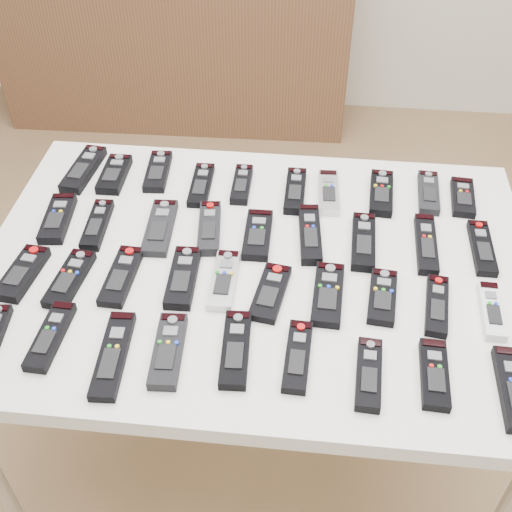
# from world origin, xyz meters

# --- Properties ---
(ground) EXTENTS (4.00, 4.00, 0.00)m
(ground) POSITION_xyz_m (0.00, 0.00, 0.00)
(ground) COLOR #8D6A48
(ground) RESTS_ON ground
(table) EXTENTS (1.25, 0.88, 0.78)m
(table) POSITION_xyz_m (-0.09, -0.13, 0.72)
(table) COLOR white
(table) RESTS_ON ground
(sideboard) EXTENTS (1.70, 0.42, 0.85)m
(sideboard) POSITION_xyz_m (-0.69, 1.78, 0.42)
(sideboard) COLOR #513620
(sideboard) RESTS_ON ground
(remote_0) EXTENTS (0.07, 0.20, 0.02)m
(remote_0) POSITION_xyz_m (-0.58, 0.17, 0.79)
(remote_0) COLOR black
(remote_0) RESTS_ON table
(remote_1) EXTENTS (0.06, 0.15, 0.02)m
(remote_1) POSITION_xyz_m (-0.49, 0.16, 0.79)
(remote_1) COLOR black
(remote_1) RESTS_ON table
(remote_2) EXTENTS (0.07, 0.17, 0.02)m
(remote_2) POSITION_xyz_m (-0.38, 0.19, 0.79)
(remote_2) COLOR black
(remote_2) RESTS_ON table
(remote_3) EXTENTS (0.05, 0.17, 0.02)m
(remote_3) POSITION_xyz_m (-0.26, 0.14, 0.79)
(remote_3) COLOR black
(remote_3) RESTS_ON table
(remote_4) EXTENTS (0.05, 0.15, 0.02)m
(remote_4) POSITION_xyz_m (-0.15, 0.15, 0.79)
(remote_4) COLOR black
(remote_4) RESTS_ON table
(remote_5) EXTENTS (0.05, 0.17, 0.02)m
(remote_5) POSITION_xyz_m (-0.01, 0.14, 0.79)
(remote_5) COLOR black
(remote_5) RESTS_ON table
(remote_6) EXTENTS (0.06, 0.17, 0.02)m
(remote_6) POSITION_xyz_m (0.07, 0.14, 0.79)
(remote_6) COLOR #B7B7BC
(remote_6) RESTS_ON table
(remote_7) EXTENTS (0.07, 0.17, 0.02)m
(remote_7) POSITION_xyz_m (0.20, 0.15, 0.79)
(remote_7) COLOR black
(remote_7) RESTS_ON table
(remote_8) EXTENTS (0.06, 0.17, 0.02)m
(remote_8) POSITION_xyz_m (0.32, 0.17, 0.79)
(remote_8) COLOR black
(remote_8) RESTS_ON table
(remote_9) EXTENTS (0.07, 0.15, 0.02)m
(remote_9) POSITION_xyz_m (0.41, 0.16, 0.79)
(remote_9) COLOR black
(remote_9) RESTS_ON table
(remote_10) EXTENTS (0.08, 0.18, 0.02)m
(remote_10) POSITION_xyz_m (-0.58, -0.03, 0.79)
(remote_10) COLOR black
(remote_10) RESTS_ON table
(remote_11) EXTENTS (0.05, 0.17, 0.02)m
(remote_11) POSITION_xyz_m (-0.48, -0.05, 0.79)
(remote_11) COLOR black
(remote_11) RESTS_ON table
(remote_12) EXTENTS (0.07, 0.19, 0.02)m
(remote_12) POSITION_xyz_m (-0.32, -0.04, 0.79)
(remote_12) COLOR black
(remote_12) RESTS_ON table
(remote_13) EXTENTS (0.07, 0.18, 0.02)m
(remote_13) POSITION_xyz_m (-0.21, -0.03, 0.79)
(remote_13) COLOR black
(remote_13) RESTS_ON table
(remote_14) EXTENTS (0.06, 0.16, 0.02)m
(remote_14) POSITION_xyz_m (-0.09, -0.04, 0.79)
(remote_14) COLOR black
(remote_14) RESTS_ON table
(remote_15) EXTENTS (0.07, 0.20, 0.02)m
(remote_15) POSITION_xyz_m (0.03, -0.03, 0.79)
(remote_15) COLOR black
(remote_15) RESTS_ON table
(remote_16) EXTENTS (0.06, 0.19, 0.02)m
(remote_16) POSITION_xyz_m (0.16, -0.04, 0.79)
(remote_16) COLOR black
(remote_16) RESTS_ON table
(remote_17) EXTENTS (0.05, 0.20, 0.02)m
(remote_17) POSITION_xyz_m (0.30, -0.03, 0.79)
(remote_17) COLOR black
(remote_17) RESTS_ON table
(remote_18) EXTENTS (0.05, 0.18, 0.02)m
(remote_18) POSITION_xyz_m (0.43, -0.03, 0.79)
(remote_18) COLOR black
(remote_18) RESTS_ON table
(remote_19) EXTENTS (0.07, 0.17, 0.02)m
(remote_19) POSITION_xyz_m (-0.59, -0.23, 0.79)
(remote_19) COLOR black
(remote_19) RESTS_ON table
(remote_20) EXTENTS (0.07, 0.17, 0.02)m
(remote_20) POSITION_xyz_m (-0.48, -0.23, 0.79)
(remote_20) COLOR black
(remote_20) RESTS_ON table
(remote_21) EXTENTS (0.06, 0.18, 0.02)m
(remote_21) POSITION_xyz_m (-0.37, -0.21, 0.79)
(remote_21) COLOR black
(remote_21) RESTS_ON table
(remote_22) EXTENTS (0.06, 0.18, 0.02)m
(remote_22) POSITION_xyz_m (-0.24, -0.20, 0.79)
(remote_22) COLOR black
(remote_22) RESTS_ON table
(remote_23) EXTENTS (0.05, 0.17, 0.02)m
(remote_23) POSITION_xyz_m (-0.15, -0.20, 0.79)
(remote_23) COLOR #B7B7BC
(remote_23) RESTS_ON table
(remote_24) EXTENTS (0.08, 0.17, 0.02)m
(remote_24) POSITION_xyz_m (-0.04, -0.23, 0.79)
(remote_24) COLOR black
(remote_24) RESTS_ON table
(remote_25) EXTENTS (0.07, 0.18, 0.02)m
(remote_25) POSITION_xyz_m (0.08, -0.22, 0.79)
(remote_25) COLOR black
(remote_25) RESTS_ON table
(remote_26) EXTENTS (0.07, 0.16, 0.02)m
(remote_26) POSITION_xyz_m (0.19, -0.21, 0.79)
(remote_26) COLOR black
(remote_26) RESTS_ON table
(remote_27) EXTENTS (0.06, 0.17, 0.02)m
(remote_27) POSITION_xyz_m (0.31, -0.23, 0.79)
(remote_27) COLOR black
(remote_27) RESTS_ON table
(remote_28) EXTENTS (0.05, 0.15, 0.02)m
(remote_28) POSITION_xyz_m (0.42, -0.23, 0.79)
(remote_28) COLOR silver
(remote_28) RESTS_ON table
(remote_30) EXTENTS (0.05, 0.17, 0.02)m
(remote_30) POSITION_xyz_m (-0.47, -0.39, 0.79)
(remote_30) COLOR black
(remote_30) RESTS_ON table
(remote_31) EXTENTS (0.06, 0.21, 0.02)m
(remote_31) POSITION_xyz_m (-0.33, -0.43, 0.79)
(remote_31) COLOR black
(remote_31) RESTS_ON table
(remote_32) EXTENTS (0.07, 0.18, 0.02)m
(remote_32) POSITION_xyz_m (-0.23, -0.41, 0.79)
(remote_32) COLOR black
(remote_32) RESTS_ON table
(remote_33) EXTENTS (0.06, 0.19, 0.02)m
(remote_33) POSITION_xyz_m (-0.10, -0.39, 0.79)
(remote_33) COLOR black
(remote_33) RESTS_ON table
(remote_34) EXTENTS (0.05, 0.17, 0.02)m
(remote_34) POSITION_xyz_m (0.02, -0.39, 0.79)
(remote_34) COLOR black
(remote_34) RESTS_ON table
(remote_35) EXTENTS (0.06, 0.16, 0.02)m
(remote_35) POSITION_xyz_m (0.16, -0.42, 0.79)
(remote_35) COLOR black
(remote_35) RESTS_ON table
(remote_36) EXTENTS (0.06, 0.16, 0.02)m
(remote_36) POSITION_xyz_m (0.28, -0.41, 0.79)
(remote_36) COLOR black
(remote_36) RESTS_ON table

